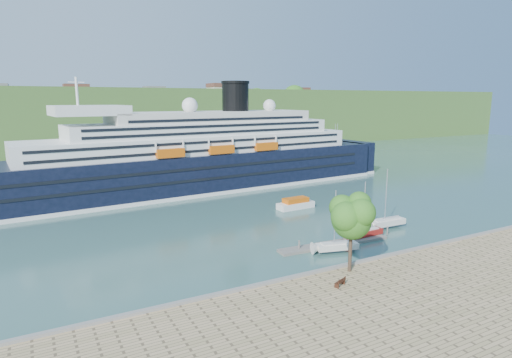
{
  "coord_description": "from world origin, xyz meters",
  "views": [
    {
      "loc": [
        -37.06,
        -36.21,
        19.81
      ],
      "look_at": [
        -1.72,
        30.0,
        5.81
      ],
      "focal_mm": 30.0,
      "sensor_mm": 36.0,
      "label": 1
    }
  ],
  "objects": [
    {
      "name": "sailboat_red",
      "position": [
        4.9,
        8.75,
        4.0
      ],
      "size": [
        6.26,
        1.97,
        8.01
      ],
      "primitive_type": null,
      "rotation": [
        0.0,
        0.0,
        0.04
      ],
      "color": "maroon",
      "rests_on": "ground"
    },
    {
      "name": "quay_coping",
      "position": [
        0.0,
        -0.2,
        1.15
      ],
      "size": [
        220.0,
        0.5,
        0.3
      ],
      "primitive_type": "cube",
      "color": "slate",
      "rests_on": "promenade"
    },
    {
      "name": "ground",
      "position": [
        0.0,
        0.0,
        0.0
      ],
      "size": [
        400.0,
        400.0,
        0.0
      ],
      "primitive_type": "plane",
      "color": "#31584F",
      "rests_on": "ground"
    },
    {
      "name": "far_hillside",
      "position": [
        0.0,
        145.0,
        12.0
      ],
      "size": [
        400.0,
        50.0,
        24.0
      ],
      "primitive_type": "cube",
      "color": "#395E25",
      "rests_on": "ground"
    },
    {
      "name": "tender_launch",
      "position": [
        5.48,
        27.95,
        1.0
      ],
      "size": [
        7.37,
        2.91,
        2.0
      ],
      "primitive_type": null,
      "rotation": [
        0.0,
        0.0,
        0.06
      ],
      "color": "#CB560B",
      "rests_on": "ground"
    },
    {
      "name": "promenade_tree",
      "position": [
        -6.73,
        -1.5,
        5.85
      ],
      "size": [
        5.85,
        5.85,
        9.69
      ],
      "primitive_type": null,
      "color": "#29691B",
      "rests_on": "promenade"
    },
    {
      "name": "cruise_ship",
      "position": [
        -6.0,
        51.96,
        11.98
      ],
      "size": [
        107.6,
        24.03,
        23.96
      ],
      "primitive_type": null,
      "rotation": [
        0.0,
        0.0,
        0.08
      ],
      "color": "black",
      "rests_on": "ground"
    },
    {
      "name": "park_bench",
      "position": [
        -10.19,
        -4.09,
        1.49
      ],
      "size": [
        1.65,
        1.14,
        0.98
      ],
      "primitive_type": null,
      "rotation": [
        0.0,
        0.0,
        0.37
      ],
      "color": "#432113",
      "rests_on": "promenade"
    },
    {
      "name": "floating_pontoon",
      "position": [
        -1.01,
        8.38,
        0.19
      ],
      "size": [
        16.94,
        3.02,
        0.37
      ],
      "primitive_type": null,
      "rotation": [
        0.0,
        0.0,
        -0.06
      ],
      "color": "gray",
      "rests_on": "ground"
    },
    {
      "name": "sailboat_white_far",
      "position": [
        11.34,
        10.97,
        4.48
      ],
      "size": [
        6.98,
        2.07,
        8.97
      ],
      "primitive_type": null,
      "rotation": [
        0.0,
        0.0,
        -0.02
      ],
      "color": "silver",
      "rests_on": "ground"
    },
    {
      "name": "sailboat_white_near",
      "position": [
        -2.42,
        6.04,
        3.99
      ],
      "size": [
        6.42,
        3.19,
        7.99
      ],
      "primitive_type": null,
      "rotation": [
        0.0,
        0.0,
        -0.25
      ],
      "color": "silver",
      "rests_on": "ground"
    }
  ]
}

